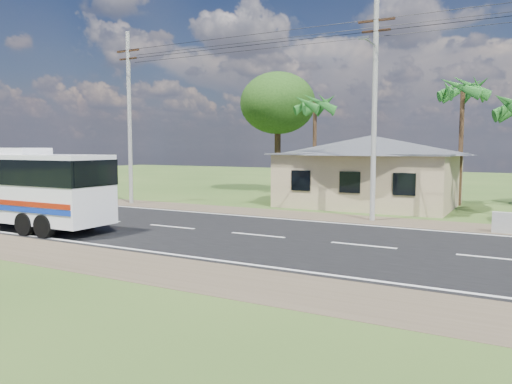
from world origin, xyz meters
TOP-DOWN VIEW (x-y plane):
  - ground at (0.00, 0.00)m, footprint 120.00×120.00m
  - road at (0.00, 0.00)m, footprint 120.00×16.00m
  - house at (1.00, 13.00)m, footprint 12.40×10.00m
  - utility_poles at (2.67, 6.49)m, footprint 32.80×2.22m
  - palm_mid at (6.00, 15.50)m, footprint 2.80×2.80m
  - palm_far at (-4.00, 16.00)m, footprint 2.80×2.80m
  - tree_behind_house at (-8.00, 18.00)m, footprint 6.00×6.00m
  - coach_bus at (-11.36, -3.61)m, footprint 11.76×2.65m
  - small_car at (-19.47, 1.82)m, footprint 2.61×3.73m

SIDE VIEW (x-z plane):
  - ground at x=0.00m, z-range 0.00..0.00m
  - road at x=0.00m, z-range -0.01..0.02m
  - small_car at x=-19.47m, z-range 0.00..1.18m
  - coach_bus at x=-11.36m, z-range 0.26..3.91m
  - house at x=1.00m, z-range 0.14..5.14m
  - utility_poles at x=2.67m, z-range 0.27..11.27m
  - palm_far at x=-4.00m, z-range 2.83..10.53m
  - tree_behind_house at x=-8.00m, z-range 2.31..11.92m
  - palm_mid at x=6.00m, z-range 3.06..11.26m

